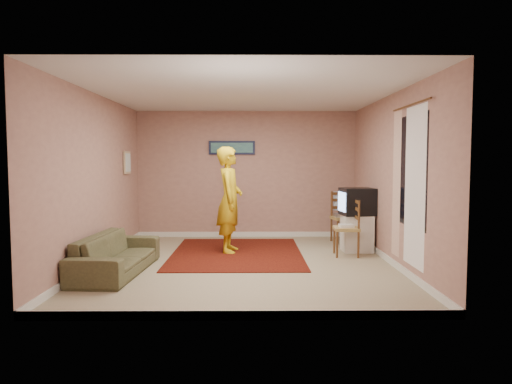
{
  "coord_description": "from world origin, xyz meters",
  "views": [
    {
      "loc": [
        0.12,
        -6.94,
        1.59
      ],
      "look_at": [
        0.18,
        0.6,
        1.07
      ],
      "focal_mm": 32.0,
      "sensor_mm": 36.0,
      "label": 1
    }
  ],
  "objects_px": {
    "crt_tv": "(357,202)",
    "tv_cabinet": "(357,233)",
    "chair_a": "(344,212)",
    "chair_b": "(346,221)",
    "person": "(230,200)",
    "sofa": "(117,254)"
  },
  "relations": [
    {
      "from": "crt_tv",
      "to": "sofa",
      "type": "relative_size",
      "value": 0.32
    },
    {
      "from": "tv_cabinet",
      "to": "sofa",
      "type": "bearing_deg",
      "value": -157.96
    },
    {
      "from": "crt_tv",
      "to": "chair_b",
      "type": "bearing_deg",
      "value": -130.81
    },
    {
      "from": "chair_b",
      "to": "sofa",
      "type": "xyz_separation_m",
      "value": [
        -3.48,
        -1.14,
        -0.3
      ]
    },
    {
      "from": "chair_a",
      "to": "person",
      "type": "bearing_deg",
      "value": -166.43
    },
    {
      "from": "crt_tv",
      "to": "chair_a",
      "type": "bearing_deg",
      "value": 86.91
    },
    {
      "from": "tv_cabinet",
      "to": "person",
      "type": "bearing_deg",
      "value": -178.5
    },
    {
      "from": "chair_a",
      "to": "person",
      "type": "xyz_separation_m",
      "value": [
        -2.17,
        -0.92,
        0.31
      ]
    },
    {
      "from": "chair_a",
      "to": "chair_b",
      "type": "relative_size",
      "value": 1.04
    },
    {
      "from": "sofa",
      "to": "chair_a",
      "type": "bearing_deg",
      "value": -53.7
    },
    {
      "from": "chair_b",
      "to": "sofa",
      "type": "bearing_deg",
      "value": -68.8
    },
    {
      "from": "chair_a",
      "to": "sofa",
      "type": "height_order",
      "value": "chair_a"
    },
    {
      "from": "crt_tv",
      "to": "chair_a",
      "type": "height_order",
      "value": "crt_tv"
    },
    {
      "from": "crt_tv",
      "to": "chair_b",
      "type": "distance_m",
      "value": 0.55
    },
    {
      "from": "tv_cabinet",
      "to": "chair_a",
      "type": "distance_m",
      "value": 0.9
    },
    {
      "from": "tv_cabinet",
      "to": "chair_a",
      "type": "relative_size",
      "value": 1.2
    },
    {
      "from": "tv_cabinet",
      "to": "chair_b",
      "type": "height_order",
      "value": "chair_b"
    },
    {
      "from": "tv_cabinet",
      "to": "chair_a",
      "type": "xyz_separation_m",
      "value": [
        -0.05,
        0.86,
        0.28
      ]
    },
    {
      "from": "tv_cabinet",
      "to": "crt_tv",
      "type": "relative_size",
      "value": 1.06
    },
    {
      "from": "crt_tv",
      "to": "person",
      "type": "xyz_separation_m",
      "value": [
        -2.22,
        -0.06,
        0.04
      ]
    },
    {
      "from": "crt_tv",
      "to": "chair_b",
      "type": "height_order",
      "value": "crt_tv"
    },
    {
      "from": "crt_tv",
      "to": "tv_cabinet",
      "type": "bearing_deg",
      "value": 0.0
    }
  ]
}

